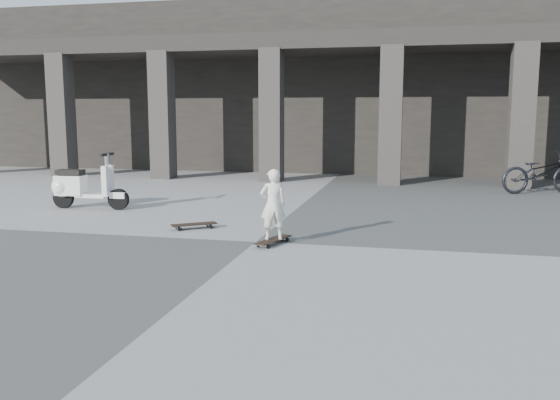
% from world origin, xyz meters
% --- Properties ---
extents(ground, '(90.00, 90.00, 0.00)m').
position_xyz_m(ground, '(0.00, 0.00, 0.00)').
color(ground, '#464644').
rests_on(ground, ground).
extents(colonnade, '(28.00, 8.82, 6.00)m').
position_xyz_m(colonnade, '(-0.00, 13.77, 3.03)').
color(colonnade, black).
rests_on(colonnade, ground).
extents(longboard, '(0.45, 0.88, 0.09)m').
position_xyz_m(longboard, '(0.32, -0.12, 0.07)').
color(longboard, black).
rests_on(longboard, ground).
extents(skateboard_spare, '(0.80, 0.65, 0.10)m').
position_xyz_m(skateboard_spare, '(-1.38, 0.81, 0.08)').
color(skateboard_spare, black).
rests_on(skateboard_spare, ground).
extents(child, '(0.48, 0.40, 1.13)m').
position_xyz_m(child, '(0.32, -0.12, 0.65)').
color(child, silver).
rests_on(child, longboard).
extents(scooter, '(1.78, 0.57, 1.24)m').
position_xyz_m(scooter, '(-4.73, 2.44, 0.49)').
color(scooter, black).
rests_on(scooter, ground).
extents(bicycle, '(2.23, 1.39, 1.11)m').
position_xyz_m(bicycle, '(5.72, 7.30, 0.55)').
color(bicycle, black).
rests_on(bicycle, ground).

